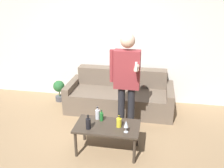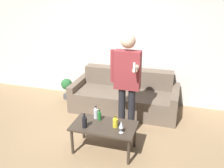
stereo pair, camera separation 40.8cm
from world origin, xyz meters
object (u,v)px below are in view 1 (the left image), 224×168
bottle_orange (88,123)px  coffee_table (107,128)px  couch (120,96)px  person_standing_front (127,77)px

bottle_orange → coffee_table: bearing=28.2°
couch → coffee_table: 1.50m
couch → person_standing_front: person_standing_front is taller
couch → coffee_table: couch is taller
couch → bottle_orange: 1.67m
bottle_orange → person_standing_front: bearing=57.4°
coffee_table → bottle_orange: (-0.26, -0.14, 0.14)m
coffee_table → person_standing_front: 0.90m
couch → coffee_table: size_ratio=2.20×
bottle_orange → person_standing_front: (0.47, 0.73, 0.50)m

